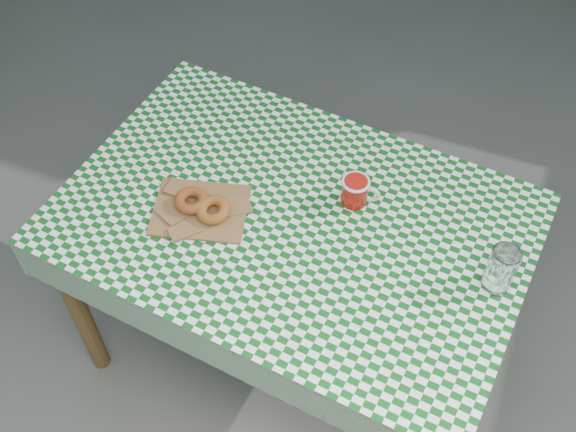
# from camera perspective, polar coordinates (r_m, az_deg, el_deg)

# --- Properties ---
(ground) EXTENTS (60.00, 60.00, 0.00)m
(ground) POSITION_cam_1_polar(r_m,az_deg,el_deg) (2.48, 1.33, -15.03)
(ground) COLOR #4B4C47
(ground) RESTS_ON ground
(table) EXTENTS (1.36, 0.98, 0.75)m
(table) POSITION_cam_1_polar(r_m,az_deg,el_deg) (2.24, 0.31, -6.23)
(table) COLOR brown
(table) RESTS_ON ground
(tablecloth) EXTENTS (1.38, 1.01, 0.01)m
(tablecloth) POSITION_cam_1_polar(r_m,az_deg,el_deg) (1.94, 0.35, -0.18)
(tablecloth) COLOR #0B4C15
(tablecloth) RESTS_ON table
(paper_bag) EXTENTS (0.31, 0.27, 0.01)m
(paper_bag) POSITION_cam_1_polar(r_m,az_deg,el_deg) (1.96, -7.23, 0.54)
(paper_bag) COLOR brown
(paper_bag) RESTS_ON tablecloth
(bagel_front) EXTENTS (0.12, 0.12, 0.03)m
(bagel_front) POSITION_cam_1_polar(r_m,az_deg,el_deg) (1.96, -7.96, 1.27)
(bagel_front) COLOR brown
(bagel_front) RESTS_ON paper_bag
(bagel_back) EXTENTS (0.13, 0.13, 0.03)m
(bagel_back) POSITION_cam_1_polar(r_m,az_deg,el_deg) (1.93, -6.19, 0.50)
(bagel_back) COLOR #9E4920
(bagel_back) RESTS_ON paper_bag
(coffee_mug) EXTENTS (0.16, 0.16, 0.08)m
(coffee_mug) POSITION_cam_1_polar(r_m,az_deg,el_deg) (1.95, 5.52, 2.06)
(coffee_mug) COLOR #9A1209
(coffee_mug) RESTS_ON tablecloth
(drinking_glass) EXTENTS (0.10, 0.10, 0.14)m
(drinking_glass) POSITION_cam_1_polar(r_m,az_deg,el_deg) (1.83, 17.12, -4.18)
(drinking_glass) COLOR white
(drinking_glass) RESTS_ON tablecloth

